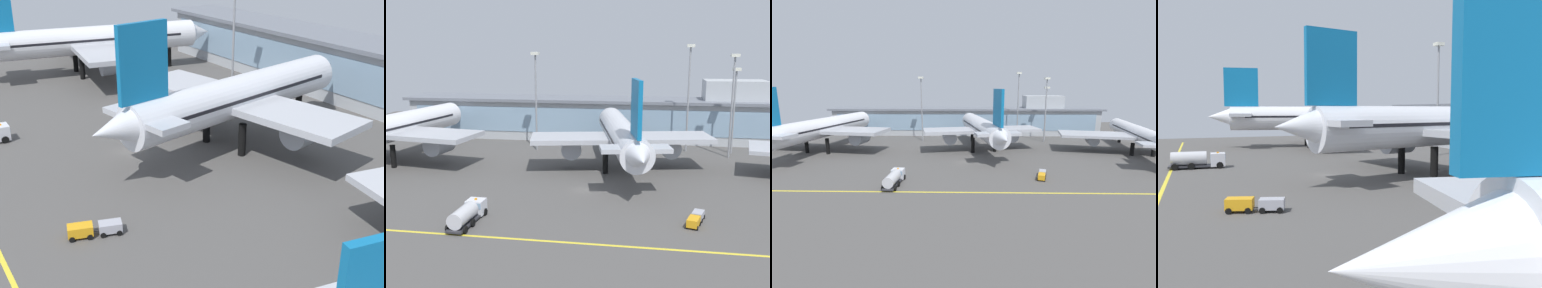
{
  "view_description": "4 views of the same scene",
  "coord_description": "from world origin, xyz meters",
  "views": [
    {
      "loc": [
        62.32,
        -28.29,
        29.0
      ],
      "look_at": [
        9.97,
        4.67,
        3.59
      ],
      "focal_mm": 47.39,
      "sensor_mm": 36.0,
      "label": 1
    },
    {
      "loc": [
        11.39,
        -75.25,
        24.75
      ],
      "look_at": [
        -2.2,
        8.5,
        6.61
      ],
      "focal_mm": 41.74,
      "sensor_mm": 36.0,
      "label": 2
    },
    {
      "loc": [
        1.98,
        -73.76,
        20.52
      ],
      "look_at": [
        0.17,
        7.42,
        3.68
      ],
      "focal_mm": 26.02,
      "sensor_mm": 36.0,
      "label": 3
    },
    {
      "loc": [
        57.31,
        -17.63,
        9.98
      ],
      "look_at": [
        -5.66,
        6.41,
        4.08
      ],
      "focal_mm": 37.31,
      "sensor_mm": 36.0,
      "label": 4
    }
  ],
  "objects": [
    {
      "name": "apron_light_mast_east",
      "position": [
        -16.19,
        30.59,
        15.68
      ],
      "size": [
        1.8,
        1.8,
        24.03
      ],
      "color": "gray",
      "rests_on": "ground"
    },
    {
      "name": "terminal_building",
      "position": [
        1.95,
        47.73,
        6.2
      ],
      "size": [
        115.2,
        14.0,
        16.55
      ],
      "color": "#ADB2B7",
      "rests_on": "ground"
    },
    {
      "name": "baggage_tug_near",
      "position": [
        18.44,
        -12.73,
        0.79
      ],
      "size": [
        3.22,
        5.79,
        1.4
      ],
      "rotation": [
        0.0,
        0.0,
        4.41
      ],
      "color": "black",
      "rests_on": "ground"
    },
    {
      "name": "apron_light_mast_centre",
      "position": [
        29.76,
        29.81,
        15.49
      ],
      "size": [
        1.8,
        1.8,
        23.69
      ],
      "color": "gray",
      "rests_on": "ground"
    },
    {
      "name": "airliner_far_right",
      "position": [
        54.32,
        11.6,
        5.87
      ],
      "size": [
        48.39,
        54.46,
        16.15
      ],
      "rotation": [
        0.0,
        0.0,
        1.38
      ],
      "color": "black",
      "rests_on": "ground"
    },
    {
      "name": "apron_light_mast_west",
      "position": [
        31.08,
        34.27,
        13.68
      ],
      "size": [
        1.8,
        1.8,
        20.45
      ],
      "color": "gray",
      "rests_on": "ground"
    },
    {
      "name": "apron_light_mast_far_east",
      "position": [
        20.46,
        34.96,
        16.66
      ],
      "size": [
        1.8,
        1.8,
        25.81
      ],
      "color": "gray",
      "rests_on": "ground"
    },
    {
      "name": "fuel_tanker_truck",
      "position": [
        -14.15,
        -17.57,
        1.51
      ],
      "size": [
        3.13,
        9.11,
        2.9
      ],
      "rotation": [
        0.0,
        0.0,
        1.54
      ],
      "color": "black",
      "rests_on": "ground"
    },
    {
      "name": "airliner_near_right",
      "position": [
        5.8,
        15.31,
        7.3
      ],
      "size": [
        38.28,
        50.0,
        19.92
      ],
      "rotation": [
        0.0,
        0.0,
        1.77
      ],
      "color": "black",
      "rests_on": "ground"
    },
    {
      "name": "ground_plane",
      "position": [
        0.0,
        0.0,
        0.0
      ],
      "size": [
        180.0,
        180.0,
        0.0
      ],
      "primitive_type": "plane",
      "color": "#514F4C"
    },
    {
      "name": "airliner_near_left",
      "position": [
        -45.08,
        13.03,
        7.48
      ],
      "size": [
        42.21,
        57.22,
        20.43
      ],
      "rotation": [
        0.0,
        0.0,
        1.41
      ],
      "color": "black",
      "rests_on": "ground"
    },
    {
      "name": "taxiway_centreline_stripe",
      "position": [
        0.0,
        -22.0,
        0.01
      ],
      "size": [
        144.0,
        0.5,
        0.01
      ],
      "primitive_type": "cube",
      "color": "yellow",
      "rests_on": "ground"
    }
  ]
}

